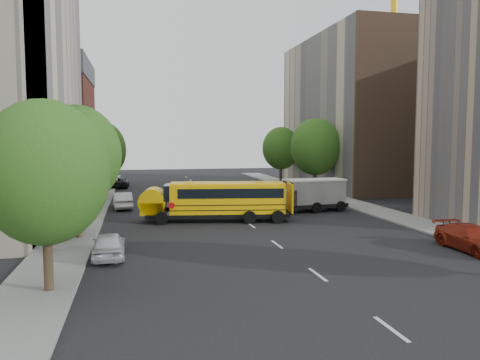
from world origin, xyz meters
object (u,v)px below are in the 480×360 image
object	(u,v)px
parked_car_0	(109,245)
street_tree_5	(281,148)
street_tree_2	(100,150)
safari_truck	(310,194)
street_tree_0	(45,173)
parked_car_4	(302,190)
parked_car_1	(123,201)
street_tree_4	(315,147)
school_bus	(216,199)
parked_car_2	(120,182)
street_tree_1	(77,155)
parked_car_3	(472,238)
tower_crane	(409,7)

from	to	relation	value
parked_car_0	street_tree_5	bearing A→B (deg)	-120.84
street_tree_2	safari_truck	size ratio (longest dim) A/B	1.21
street_tree_0	parked_car_4	distance (m)	32.94
street_tree_2	parked_car_4	xyz separation A→B (m)	(19.80, -1.96, -4.04)
street_tree_2	parked_car_4	distance (m)	20.30
parked_car_4	safari_truck	bearing A→B (deg)	-100.40
safari_truck	parked_car_1	distance (m)	15.76
parked_car_1	street_tree_4	bearing A→B (deg)	-167.65
school_bus	parked_car_4	size ratio (longest dim) A/B	2.25
parked_car_0	parked_car_1	bearing A→B (deg)	-91.88
street_tree_5	parked_car_1	world-z (taller)	street_tree_5
street_tree_0	parked_car_2	world-z (taller)	street_tree_0
street_tree_4	safari_truck	world-z (taller)	street_tree_4
parked_car_0	parked_car_2	bearing A→B (deg)	-90.14
street_tree_5	parked_car_2	distance (m)	21.00
street_tree_2	parked_car_0	distance (m)	23.48
street_tree_0	school_bus	xyz separation A→B (m)	(8.97, 14.19, -3.04)
street_tree_1	parked_car_4	bearing A→B (deg)	39.02
parked_car_4	school_bus	bearing A→B (deg)	-126.54
parked_car_3	street_tree_4	bearing A→B (deg)	87.56
street_tree_2	parked_car_0	xyz separation A→B (m)	(1.96, -23.02, -4.17)
street_tree_0	parked_car_0	world-z (taller)	street_tree_0
street_tree_4	parked_car_4	xyz separation A→B (m)	(-2.20, -1.96, -4.29)
street_tree_2	parked_car_3	world-z (taller)	street_tree_2
street_tree_0	street_tree_2	size ratio (longest dim) A/B	0.96
street_tree_5	parked_car_1	size ratio (longest dim) A/B	1.78
parked_car_0	street_tree_4	bearing A→B (deg)	-132.10
parked_car_0	parked_car_4	distance (m)	27.61
tower_crane	street_tree_4	distance (m)	30.71
safari_truck	parked_car_4	distance (m)	9.43
street_tree_2	street_tree_5	world-z (taller)	street_tree_2
street_tree_0	parked_car_0	size ratio (longest dim) A/B	1.91
tower_crane	school_bus	world-z (taller)	tower_crane
street_tree_1	parked_car_2	size ratio (longest dim) A/B	1.72
school_bus	parked_car_0	xyz separation A→B (m)	(-7.02, -9.21, -0.94)
street_tree_5	parked_car_0	world-z (taller)	street_tree_5
street_tree_2	street_tree_4	bearing A→B (deg)	0.00
parked_car_2	parked_car_3	xyz separation A→B (m)	(19.20, -37.48, 0.04)
tower_crane	parked_car_2	bearing A→B (deg)	-176.84
street_tree_2	parked_car_4	world-z (taller)	street_tree_2
street_tree_2	parked_car_2	size ratio (longest dim) A/B	1.67
parked_car_4	parked_car_2	bearing A→B (deg)	149.08
street_tree_1	parked_car_4	distance (m)	25.82
safari_truck	street_tree_4	bearing A→B (deg)	60.55
street_tree_1	safari_truck	xyz separation A→B (m)	(17.16, 7.01, -3.55)
parked_car_4	parked_car_1	bearing A→B (deg)	-160.90
tower_crane	street_tree_0	world-z (taller)	tower_crane
street_tree_0	street_tree_1	bearing A→B (deg)	90.00
street_tree_4	street_tree_0	bearing A→B (deg)	-128.16
parked_car_1	street_tree_1	bearing A→B (deg)	74.77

